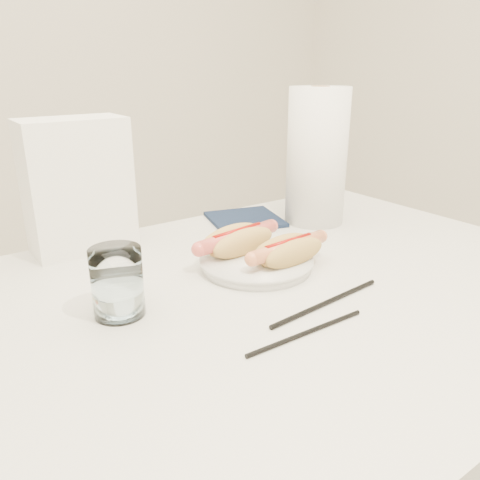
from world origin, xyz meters
TOP-DOWN VIEW (x-y plane):
  - table at (0.00, 0.00)m, footprint 1.20×0.80m
  - plate at (0.05, 0.07)m, footprint 0.22×0.22m
  - hotdog_left at (0.04, 0.12)m, footprint 0.18×0.09m
  - hotdog_right at (0.09, 0.03)m, footprint 0.17×0.08m
  - water_glass at (-0.21, 0.05)m, footprint 0.07×0.07m
  - chopstick_near at (0.05, -0.10)m, footprint 0.23×0.02m
  - chopstick_far at (-0.03, -0.14)m, footprint 0.20×0.01m
  - napkin_box at (-0.16, 0.35)m, footprint 0.19×0.11m
  - navy_napkin at (0.20, 0.31)m, footprint 0.19×0.19m
  - paper_towel_roll at (0.32, 0.21)m, footprint 0.13×0.13m

SIDE VIEW (x-z plane):
  - table at x=0.00m, z-range 0.32..1.07m
  - chopstick_far at x=-0.03m, z-range 0.75..0.76m
  - chopstick_near at x=0.05m, z-range 0.75..0.76m
  - navy_napkin at x=0.20m, z-range 0.75..0.76m
  - plate at x=0.05m, z-range 0.75..0.77m
  - hotdog_right at x=0.09m, z-range 0.76..0.81m
  - hotdog_left at x=0.04m, z-range 0.76..0.81m
  - water_glass at x=-0.21m, z-range 0.75..0.85m
  - napkin_box at x=-0.16m, z-range 0.75..1.00m
  - paper_towel_roll at x=0.32m, z-range 0.75..1.05m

